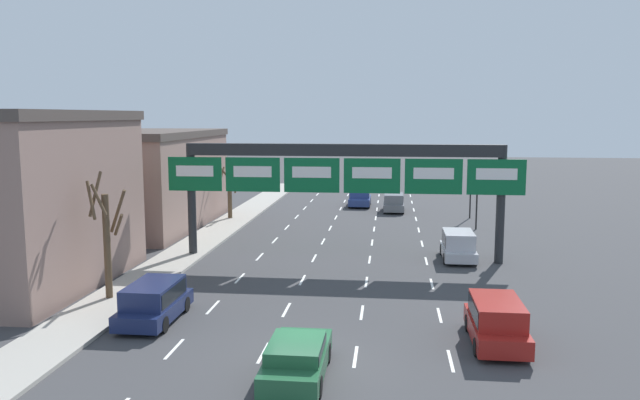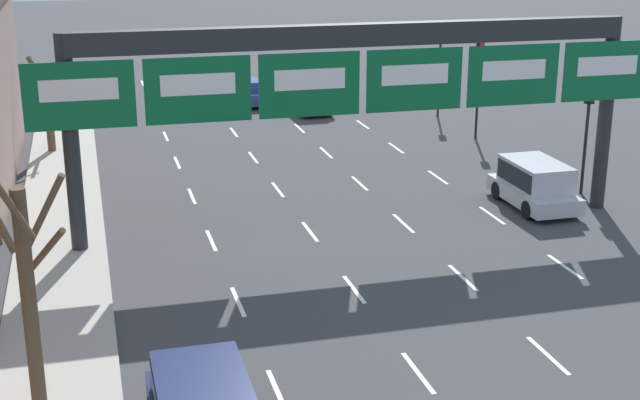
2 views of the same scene
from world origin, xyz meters
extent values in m
plane|color=#3D3D3F|center=(0.00, 0.00, 0.00)|extent=(220.00, 220.00, 0.00)
cube|color=#A8A399|center=(-9.65, 0.00, 0.07)|extent=(2.80, 110.00, 0.15)
cube|color=white|center=(-4.95, 1.00, 0.01)|extent=(0.12, 2.00, 0.01)
cube|color=white|center=(-4.95, 6.00, 0.01)|extent=(0.12, 2.00, 0.01)
cube|color=white|center=(-4.95, 11.00, 0.01)|extent=(0.12, 2.00, 0.01)
cube|color=white|center=(-4.95, 16.00, 0.01)|extent=(0.12, 2.00, 0.01)
cube|color=white|center=(-4.95, 21.00, 0.01)|extent=(0.12, 2.00, 0.01)
cube|color=white|center=(-4.95, 26.00, 0.01)|extent=(0.12, 2.00, 0.01)
cube|color=white|center=(-4.95, 31.00, 0.01)|extent=(0.12, 2.00, 0.01)
cube|color=white|center=(-4.95, 36.00, 0.01)|extent=(0.12, 2.00, 0.01)
cube|color=white|center=(-4.95, 41.00, 0.01)|extent=(0.12, 2.00, 0.01)
cube|color=white|center=(-4.95, 46.00, 0.01)|extent=(0.12, 2.00, 0.01)
cube|color=white|center=(-1.65, 1.00, 0.01)|extent=(0.12, 2.00, 0.01)
cube|color=white|center=(-1.65, 6.00, 0.01)|extent=(0.12, 2.00, 0.01)
cube|color=white|center=(-1.65, 11.00, 0.01)|extent=(0.12, 2.00, 0.01)
cube|color=white|center=(-1.65, 16.00, 0.01)|extent=(0.12, 2.00, 0.01)
cube|color=white|center=(-1.65, 21.00, 0.01)|extent=(0.12, 2.00, 0.01)
cube|color=white|center=(-1.65, 26.00, 0.01)|extent=(0.12, 2.00, 0.01)
cube|color=white|center=(-1.65, 31.00, 0.01)|extent=(0.12, 2.00, 0.01)
cube|color=white|center=(-1.65, 36.00, 0.01)|extent=(0.12, 2.00, 0.01)
cube|color=white|center=(-1.65, 41.00, 0.01)|extent=(0.12, 2.00, 0.01)
cube|color=white|center=(-1.65, 46.00, 0.01)|extent=(0.12, 2.00, 0.01)
cube|color=white|center=(1.65, 1.00, 0.01)|extent=(0.12, 2.00, 0.01)
cube|color=white|center=(1.65, 6.00, 0.01)|extent=(0.12, 2.00, 0.01)
cube|color=white|center=(1.65, 11.00, 0.01)|extent=(0.12, 2.00, 0.01)
cube|color=white|center=(1.65, 16.00, 0.01)|extent=(0.12, 2.00, 0.01)
cube|color=white|center=(1.65, 21.00, 0.01)|extent=(0.12, 2.00, 0.01)
cube|color=white|center=(1.65, 26.00, 0.01)|extent=(0.12, 2.00, 0.01)
cube|color=white|center=(1.65, 31.00, 0.01)|extent=(0.12, 2.00, 0.01)
cube|color=white|center=(1.65, 36.00, 0.01)|extent=(0.12, 2.00, 0.01)
cube|color=white|center=(1.65, 41.00, 0.01)|extent=(0.12, 2.00, 0.01)
cube|color=white|center=(1.65, 46.00, 0.01)|extent=(0.12, 2.00, 0.01)
cube|color=white|center=(4.95, 1.00, 0.01)|extent=(0.12, 2.00, 0.01)
cube|color=white|center=(4.95, 6.00, 0.01)|extent=(0.12, 2.00, 0.01)
cube|color=white|center=(4.95, 11.00, 0.01)|extent=(0.12, 2.00, 0.01)
cube|color=white|center=(4.95, 16.00, 0.01)|extent=(0.12, 2.00, 0.01)
cube|color=white|center=(4.95, 21.00, 0.01)|extent=(0.12, 2.00, 0.01)
cube|color=white|center=(4.95, 26.00, 0.01)|extent=(0.12, 2.00, 0.01)
cube|color=white|center=(4.95, 31.00, 0.01)|extent=(0.12, 2.00, 0.01)
cube|color=white|center=(4.95, 36.00, 0.01)|extent=(0.12, 2.00, 0.01)
cube|color=white|center=(4.95, 41.00, 0.01)|extent=(0.12, 2.00, 0.01)
cube|color=white|center=(4.95, 46.00, 0.01)|extent=(0.12, 2.00, 0.01)
cylinder|color=#232628|center=(-9.05, 15.96, 3.40)|extent=(0.49, 0.49, 6.80)
cylinder|color=#232628|center=(9.05, 15.96, 3.40)|extent=(0.49, 0.49, 6.80)
cube|color=#232628|center=(0.00, 15.96, 6.45)|extent=(18.10, 0.60, 0.70)
cube|color=#0C6033|center=(-8.70, 15.62, 5.00)|extent=(3.23, 0.08, 2.00)
cube|color=white|center=(-8.70, 15.58, 5.18)|extent=(2.26, 0.02, 0.64)
cube|color=#0C6033|center=(-5.22, 15.62, 5.00)|extent=(3.23, 0.08, 2.00)
cube|color=white|center=(-5.22, 15.58, 5.18)|extent=(2.26, 0.02, 0.64)
cube|color=#0C6033|center=(-1.74, 15.62, 5.00)|extent=(3.23, 0.08, 2.00)
cube|color=white|center=(-1.74, 15.58, 5.18)|extent=(2.26, 0.02, 0.64)
cube|color=#0C6033|center=(1.74, 15.62, 5.00)|extent=(3.23, 0.08, 2.00)
cube|color=white|center=(1.74, 15.58, 5.18)|extent=(2.26, 0.02, 0.64)
cube|color=#0C6033|center=(5.22, 15.62, 5.00)|extent=(3.23, 0.08, 2.00)
cube|color=white|center=(5.22, 15.58, 5.18)|extent=(2.26, 0.02, 0.64)
cube|color=#0C6033|center=(8.70, 15.62, 5.00)|extent=(3.23, 0.08, 2.00)
cube|color=white|center=(8.70, 15.58, 5.18)|extent=(2.26, 0.02, 0.64)
cube|color=gray|center=(-16.63, 25.29, 3.40)|extent=(10.36, 15.76, 6.80)
cube|color=#4C423D|center=(-16.63, 25.29, 7.05)|extent=(10.56, 16.08, 0.50)
cube|color=#19234C|center=(-6.81, 3.94, 0.51)|extent=(1.90, 4.41, 0.62)
cube|color=#19234C|center=(-6.81, 3.90, 1.23)|extent=(1.75, 3.09, 0.82)
cube|color=black|center=(-6.81, 3.90, 1.23)|extent=(1.79, 2.84, 0.59)
cylinder|color=black|center=(-7.68, 5.27, 0.33)|extent=(0.22, 0.66, 0.66)
cylinder|color=black|center=(-5.95, 5.27, 0.33)|extent=(0.22, 0.66, 0.66)
cylinder|color=black|center=(-7.68, 2.62, 0.33)|extent=(0.22, 0.66, 0.66)
cylinder|color=black|center=(-5.95, 2.62, 0.33)|extent=(0.22, 0.66, 0.66)
cube|color=slate|center=(3.13, 34.81, 0.49)|extent=(1.76, 3.95, 0.59)
cube|color=slate|center=(3.13, 34.77, 1.19)|extent=(1.62, 2.77, 0.80)
cube|color=black|center=(3.13, 34.77, 1.19)|extent=(1.65, 2.54, 0.58)
cylinder|color=black|center=(2.34, 35.99, 0.33)|extent=(0.22, 0.66, 0.66)
cylinder|color=black|center=(3.92, 35.99, 0.33)|extent=(0.22, 0.66, 0.66)
cylinder|color=black|center=(2.34, 33.62, 0.33)|extent=(0.22, 0.66, 0.66)
cylinder|color=black|center=(3.92, 33.62, 0.33)|extent=(0.22, 0.66, 0.66)
cube|color=maroon|center=(6.76, 2.86, 0.54)|extent=(1.86, 4.30, 0.68)
cube|color=maroon|center=(6.76, 2.82, 1.29)|extent=(1.71, 3.01, 0.81)
cube|color=black|center=(6.76, 2.82, 1.29)|extent=(1.75, 2.77, 0.58)
cylinder|color=black|center=(5.92, 4.15, 0.33)|extent=(0.22, 0.66, 0.66)
cylinder|color=black|center=(7.61, 4.15, 0.33)|extent=(0.22, 0.66, 0.66)
cylinder|color=black|center=(5.92, 1.57, 0.33)|extent=(0.22, 0.66, 0.66)
cylinder|color=black|center=(7.61, 1.57, 0.33)|extent=(0.22, 0.66, 0.66)
cube|color=navy|center=(0.00, 37.84, 0.52)|extent=(1.95, 4.14, 0.64)
cube|color=navy|center=(0.00, 37.59, 1.12)|extent=(1.79, 2.15, 0.55)
cube|color=black|center=(0.00, 37.59, 1.12)|extent=(1.83, 1.98, 0.40)
cylinder|color=black|center=(-0.89, 39.08, 0.33)|extent=(0.22, 0.66, 0.66)
cylinder|color=black|center=(0.88, 39.08, 0.33)|extent=(0.22, 0.66, 0.66)
cylinder|color=black|center=(-0.89, 36.60, 0.33)|extent=(0.22, 0.66, 0.66)
cylinder|color=black|center=(0.88, 36.60, 0.33)|extent=(0.22, 0.66, 0.66)
cube|color=#B7B7BC|center=(6.81, 16.54, 0.48)|extent=(1.83, 4.00, 0.56)
cube|color=#B7B7BC|center=(6.81, 16.50, 1.23)|extent=(1.68, 2.80, 0.93)
cube|color=black|center=(6.81, 16.50, 1.23)|extent=(1.72, 2.58, 0.67)
cylinder|color=black|center=(5.99, 17.74, 0.33)|extent=(0.22, 0.66, 0.66)
cylinder|color=black|center=(7.64, 17.74, 0.33)|extent=(0.22, 0.66, 0.66)
cylinder|color=black|center=(5.99, 15.34, 0.33)|extent=(0.22, 0.66, 0.66)
cylinder|color=black|center=(7.64, 15.34, 0.33)|extent=(0.22, 0.66, 0.66)
cube|color=#235B38|center=(-0.13, -0.91, 0.53)|extent=(1.85, 4.54, 0.67)
cube|color=#235B38|center=(-0.13, -1.19, 1.09)|extent=(1.70, 2.36, 0.44)
cube|color=black|center=(-0.13, -1.19, 1.09)|extent=(1.74, 2.17, 0.32)
cylinder|color=black|center=(-0.97, 0.45, 0.33)|extent=(0.22, 0.66, 0.66)
cylinder|color=black|center=(0.70, 0.45, 0.33)|extent=(0.22, 0.66, 0.66)
cylinder|color=black|center=(-0.97, -2.28, 0.33)|extent=(0.22, 0.66, 0.66)
cylinder|color=black|center=(0.70, -2.28, 0.33)|extent=(0.22, 0.66, 0.66)
cylinder|color=black|center=(9.36, 17.57, 1.73)|extent=(0.12, 0.12, 3.46)
cube|color=black|center=(9.36, 17.57, 3.91)|extent=(0.30, 0.24, 0.90)
sphere|color=red|center=(9.36, 17.44, 4.21)|extent=(0.20, 0.20, 0.20)
sphere|color=#412F0C|center=(9.36, 17.44, 3.91)|extent=(0.20, 0.20, 0.20)
sphere|color=#0E3515|center=(9.36, 17.44, 3.61)|extent=(0.20, 0.20, 0.20)
cylinder|color=black|center=(9.20, 26.75, 1.86)|extent=(0.12, 0.12, 3.72)
cube|color=black|center=(9.20, 26.75, 4.17)|extent=(0.30, 0.24, 0.90)
sphere|color=red|center=(9.20, 26.62, 4.47)|extent=(0.20, 0.20, 0.20)
sphere|color=#412F0C|center=(9.20, 26.62, 4.17)|extent=(0.20, 0.20, 0.20)
sphere|color=#0E3515|center=(9.20, 26.62, 3.87)|extent=(0.20, 0.20, 0.20)
cylinder|color=black|center=(9.38, 31.90, 1.90)|extent=(0.12, 0.12, 3.80)
cube|color=black|center=(9.38, 31.90, 4.25)|extent=(0.30, 0.24, 0.90)
sphere|color=#3D0E0C|center=(9.38, 31.77, 4.55)|extent=(0.20, 0.20, 0.20)
sphere|color=#412F0C|center=(9.38, 31.77, 4.25)|extent=(0.20, 0.20, 0.20)
sphere|color=green|center=(9.38, 31.77, 3.95)|extent=(0.20, 0.20, 0.20)
cylinder|color=brown|center=(-10.13, 28.97, 1.93)|extent=(0.35, 0.35, 3.56)
cylinder|color=brown|center=(-10.16, 28.35, 3.64)|extent=(1.38, 0.22, 1.62)
cylinder|color=brown|center=(-10.73, 28.97, 3.72)|extent=(0.16, 1.31, 1.10)
cylinder|color=brown|center=(-9.61, 29.24, 3.04)|extent=(0.74, 1.23, 1.89)
cylinder|color=brown|center=(-9.96, 6.48, 2.54)|extent=(0.32, 0.32, 4.78)
cylinder|color=brown|center=(-9.61, 6.99, 4.08)|extent=(1.20, 0.88, 2.11)
cylinder|color=brown|center=(-10.43, 6.54, 4.93)|extent=(0.29, 1.10, 1.98)
cylinder|color=brown|center=(-9.54, 6.84, 3.48)|extent=(0.90, 1.00, 1.17)
cylinder|color=brown|center=(-10.07, 6.12, 4.71)|extent=(0.88, 0.41, 1.41)
cylinder|color=brown|center=(-10.43, 6.10, 4.70)|extent=(0.93, 1.13, 1.63)
camera|label=1|loc=(2.76, -20.00, 8.44)|focal=35.00mm
camera|label=2|loc=(-8.53, -11.05, 9.92)|focal=50.00mm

